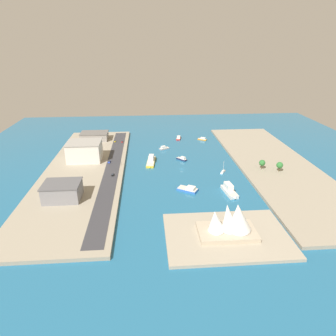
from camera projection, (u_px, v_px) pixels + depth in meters
ground_plane at (182, 169)px, 270.95m from camera, size 440.00×440.00×0.00m
quay_west at (275, 165)px, 276.68m from camera, size 70.00×240.00×2.52m
quay_east at (85, 171)px, 264.22m from camera, size 70.00×240.00×2.52m
peninsula_point at (227, 235)px, 176.02m from camera, size 73.34×50.25×2.00m
road_strip at (112, 169)px, 265.44m from camera, size 12.79×228.00×0.15m
patrol_launch_navy at (182, 159)px, 291.19m from camera, size 10.31×10.69×3.83m
catamaran_blue at (188, 189)px, 230.86m from camera, size 17.32×14.74×3.87m
sailboat_small_white at (223, 172)px, 263.58m from camera, size 6.54×8.87×10.81m
ferry_yellow_fast at (151, 161)px, 284.71m from camera, size 10.08×28.72×6.56m
ferry_white_commuter at (229, 190)px, 227.12m from camera, size 9.33×22.59×7.05m
water_taxi_orange at (202, 139)px, 351.66m from camera, size 11.04×8.93×3.24m
yacht_sleek_gray at (164, 148)px, 321.10m from camera, size 11.90×9.26×3.74m
tugboat_red at (179, 138)px, 354.73m from camera, size 7.02×13.29×3.47m
hotel_broad_white at (85, 151)px, 281.72m from camera, size 32.08×25.64×18.32m
carpark_squat_concrete at (95, 136)px, 342.61m from camera, size 31.32×20.86×9.00m
warehouse_low_gray at (62, 191)px, 211.86m from camera, size 26.43×21.07×12.54m
suv_black at (113, 175)px, 251.20m from camera, size 1.98×4.45×1.46m
taxi_yellow_cab at (115, 141)px, 336.64m from camera, size 1.90×4.36×1.48m
hatchback_blue at (109, 162)px, 278.65m from camera, size 2.05×5.19×1.62m
pickup_red at (122, 141)px, 335.47m from camera, size 1.87×4.81×1.62m
traffic_light_waterfront at (121, 161)px, 270.14m from camera, size 0.36×0.36×6.50m
opera_landmark at (230, 222)px, 172.28m from camera, size 34.32×20.62×21.09m
park_tree_cluster at (271, 164)px, 259.51m from camera, size 18.69×12.47×9.02m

